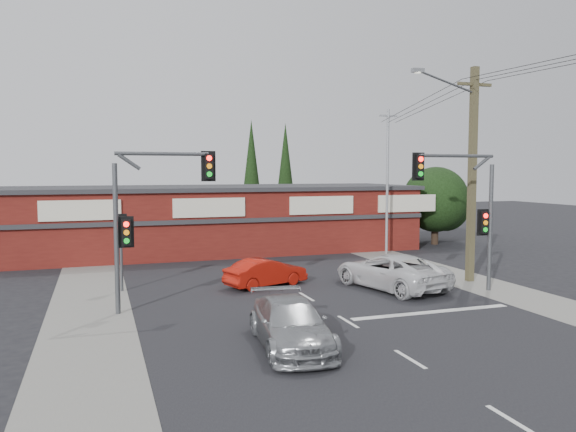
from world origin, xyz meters
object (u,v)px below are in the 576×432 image
object	(u,v)px
white_suv	(391,271)
utility_pole	(470,167)
red_sedan	(266,272)
shop_building	(213,218)
silver_suv	(291,324)

from	to	relation	value
white_suv	utility_pole	size ratio (longest dim) A/B	0.56
red_sedan	shop_building	distance (m)	12.07
shop_building	utility_pole	xyz separation A→B (m)	(9.36, -14.00, 3.26)
silver_suv	red_sedan	distance (m)	8.86
silver_suv	red_sedan	bearing A→B (deg)	84.21
white_suv	utility_pole	bearing A→B (deg)	169.61
white_suv	red_sedan	bearing A→B (deg)	-37.32
red_sedan	shop_building	size ratio (longest dim) A/B	0.14
silver_suv	utility_pole	bearing A→B (deg)	36.84
silver_suv	utility_pole	distance (m)	13.80
red_sedan	shop_building	xyz separation A→B (m)	(-0.02, 11.98, 1.50)
white_suv	red_sedan	xyz separation A→B (m)	(-5.11, 2.25, -0.15)
silver_suv	shop_building	size ratio (longest dim) A/B	0.18
utility_pole	shop_building	bearing A→B (deg)	123.76
utility_pole	white_suv	bearing A→B (deg)	-176.85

